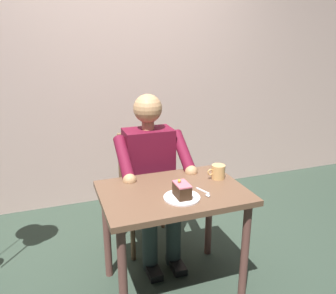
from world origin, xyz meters
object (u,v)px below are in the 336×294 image
Objects in this scene: seated_person at (152,174)px; cake_slice at (182,190)px; coffee_cup at (218,171)px; dessert_spoon at (205,193)px; dining_table at (173,206)px; chair at (146,184)px.

cake_slice is at bearing 90.98° from seated_person.
coffee_cup is 0.26m from dessert_spoon.
coffee_cup reaches higher than dessert_spoon.
chair is (0.00, -0.62, -0.11)m from dining_table.
dessert_spoon is at bearing 106.50° from seated_person.
seated_person is 0.58m from cake_slice.
dining_table is at bearing 11.88° from coffee_cup.
seated_person reaches higher than coffee_cup.
seated_person is at bearing 90.00° from chair.
chair reaches higher than dessert_spoon.
cake_slice is (-0.01, 0.57, 0.12)m from seated_person.
dessert_spoon is (-0.16, -0.01, -0.05)m from cake_slice.
seated_person is 9.70× the size of cake_slice.
coffee_cup is (-0.35, 0.55, 0.27)m from chair.
cake_slice is at bearing 2.80° from dessert_spoon.
dining_table is 0.23m from dessert_spoon.
chair is 0.23m from seated_person.
dessert_spoon is at bearing 45.84° from coffee_cup.
chair is at bearing -89.25° from cake_slice.
dining_table is 0.73× the size of seated_person.
dessert_spoon is at bearing 102.77° from chair.
dining_table is 0.39m from coffee_cup.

